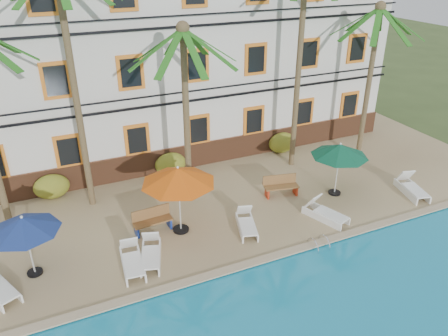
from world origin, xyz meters
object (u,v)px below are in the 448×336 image
palm_b (70,61)px  bench_right (281,185)px  umbrella_green (340,151)px  lounger_d (246,223)px  palm_c (185,92)px  lounger_e (325,212)px  lounger_b (132,260)px  umbrella_blue (23,225)px  palm_e (372,62)px  bench_left (152,220)px  pool_ladder (318,246)px  lounger_c (151,253)px  lounger_f (412,188)px  umbrella_red (178,176)px  palm_d (301,42)px

palm_b → bench_right: size_ratio=6.17×
umbrella_green → lounger_d: umbrella_green is taller
palm_c → lounger_e: size_ratio=3.75×
lounger_b → lounger_d: 4.56m
umbrella_blue → palm_e: bearing=10.4°
palm_b → lounger_b: bearing=-83.3°
umbrella_blue → bench_left: 4.61m
bench_left → pool_ladder: (5.24, -3.46, -0.47)m
umbrella_green → lounger_c: bearing=-172.7°
umbrella_blue → lounger_f: size_ratio=1.13×
umbrella_green → bench_right: (-2.23, 0.90, -1.62)m
palm_b → lounger_c: (1.25, -4.65, -5.79)m
umbrella_red → lounger_f: 10.53m
lounger_b → bench_right: 7.43m
umbrella_green → pool_ladder: 4.56m
palm_e → lounger_f: 6.19m
palm_b → lounger_b: (0.56, -4.77, -5.78)m
palm_c → bench_left: size_ratio=4.86×
lounger_b → palm_e: bearing=17.0°
palm_b → lounger_b: size_ratio=5.03×
lounger_d → palm_c: bearing=112.5°
umbrella_blue → umbrella_green: bearing=1.0°
palm_c → bench_right: size_ratio=4.74×
palm_b → umbrella_red: 5.75m
lounger_e → bench_right: 2.46m
palm_d → umbrella_green: bearing=-87.1°
palm_c → umbrella_green: bearing=-19.5°
umbrella_red → umbrella_green: (7.13, -0.12, -0.28)m
umbrella_blue → lounger_e: umbrella_blue is taller
palm_b → umbrella_blue: (-2.50, -3.76, -4.13)m
palm_e → bench_right: 7.51m
palm_d → bench_right: size_ratio=6.09×
umbrella_green → lounger_d: size_ratio=1.33×
lounger_d → lounger_e: size_ratio=0.93×
palm_e → umbrella_red: bearing=-166.3°
umbrella_red → lounger_b: size_ratio=1.44×
pool_ladder → bench_left: bearing=146.6°
palm_d → lounger_c: 11.14m
palm_b → pool_ladder: size_ratio=12.99×
lounger_c → lounger_d: size_ratio=1.05×
lounger_e → pool_ladder: bearing=-132.2°
palm_e → palm_b: bearing=176.5°
lounger_c → bench_left: size_ratio=1.26×
palm_b → palm_d: 9.74m
palm_c → lounger_e: 7.27m
umbrella_green → palm_d: bearing=92.9°
palm_c → lounger_c: bearing=-129.0°
palm_c → umbrella_green: 6.94m
palm_c → lounger_d: palm_c is taller
lounger_d → bench_left: bearing=156.7°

